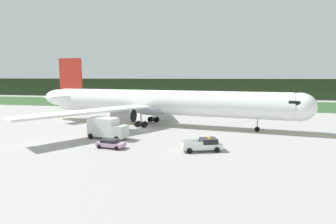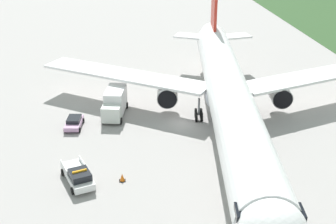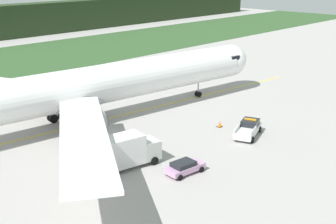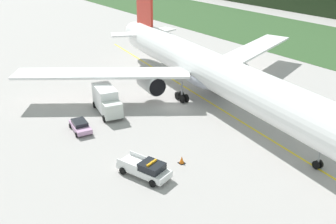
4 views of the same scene
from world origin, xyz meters
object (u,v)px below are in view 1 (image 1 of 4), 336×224
at_px(airliner, 159,103).
at_px(staff_car, 111,143).
at_px(ops_pickup_truck, 203,145).
at_px(apron_cone, 206,141).
at_px(catering_truck, 107,128).

height_order(airliner, staff_car, airliner).
relative_size(ops_pickup_truck, staff_car, 1.40).
height_order(airliner, apron_cone, airliner).
bearing_deg(staff_car, apron_cone, 23.10).
bearing_deg(apron_cone, airliner, 128.62).
height_order(ops_pickup_truck, catering_truck, catering_truck).
distance_m(staff_car, apron_cone, 14.63).
distance_m(airliner, ops_pickup_truck, 21.30).
bearing_deg(catering_truck, ops_pickup_truck, -13.75).
distance_m(catering_truck, staff_car, 6.23).
xyz_separation_m(airliner, staff_car, (-2.65, -19.26, -4.15)).
relative_size(ops_pickup_truck, apron_cone, 7.27).
distance_m(ops_pickup_truck, apron_cone, 4.49).
bearing_deg(airliner, ops_pickup_truck, -59.26).
distance_m(airliner, staff_car, 19.88).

